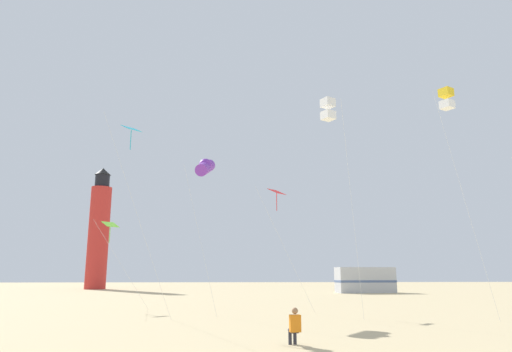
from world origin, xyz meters
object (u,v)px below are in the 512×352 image
(kite_box_white, at_px, (328,110))
(kite_diamond_scarlet, at_px, (277,196))
(kite_diamond_lime, at_px, (111,227))
(kite_flyer_standing, at_px, (294,325))
(lighthouse_distant, at_px, (99,231))
(kite_diamond_cyan, at_px, (132,136))
(kite_box_gold, at_px, (447,99))
(rv_van_silver, at_px, (365,280))
(kite_tube_violet, at_px, (205,167))

(kite_box_white, xyz_separation_m, kite_diamond_scarlet, (-2.18, 5.43, -3.71))
(kite_diamond_scarlet, bearing_deg, kite_diamond_lime, 167.43)
(kite_flyer_standing, relative_size, kite_box_white, 0.10)
(kite_diamond_lime, xyz_separation_m, lighthouse_distant, (-10.40, 34.17, 2.71))
(kite_box_white, relative_size, lighthouse_distant, 0.67)
(kite_diamond_cyan, distance_m, kite_box_gold, 17.21)
(kite_diamond_lime, height_order, lighthouse_distant, lighthouse_distant)
(kite_box_white, distance_m, lighthouse_distant, 48.08)
(kite_flyer_standing, xyz_separation_m, kite_diamond_cyan, (-7.44, 9.08, 8.87))
(kite_diamond_scarlet, bearing_deg, kite_box_gold, -30.63)
(lighthouse_distant, bearing_deg, kite_box_white, -61.01)
(kite_flyer_standing, xyz_separation_m, rv_van_silver, (13.11, 36.55, 0.78))
(kite_box_white, bearing_deg, kite_tube_violet, 152.56)
(kite_diamond_cyan, height_order, kite_tube_violet, kite_diamond_cyan)
(kite_diamond_cyan, xyz_separation_m, kite_tube_violet, (3.91, 1.86, -1.26))
(kite_box_white, xyz_separation_m, kite_tube_violet, (-6.55, 3.40, -2.40))
(kite_tube_violet, distance_m, lighthouse_distant, 42.05)
(kite_diamond_scarlet, xyz_separation_m, rv_van_silver, (12.27, 23.57, -5.53))
(kite_flyer_standing, height_order, kite_tube_violet, kite_tube_violet)
(kite_diamond_cyan, bearing_deg, lighthouse_distant, 107.57)
(kite_diamond_cyan, bearing_deg, kite_box_white, -8.38)
(kite_diamond_lime, bearing_deg, kite_box_white, -31.28)
(kite_diamond_cyan, bearing_deg, kite_tube_violet, 25.48)
(kite_diamond_scarlet, distance_m, rv_van_silver, 27.15)
(kite_box_white, relative_size, kite_diamond_scarlet, 1.52)
(kite_box_white, relative_size, kite_box_gold, 0.93)
(kite_diamond_lime, height_order, rv_van_silver, kite_diamond_lime)
(kite_box_white, distance_m, kite_box_gold, 6.64)
(kite_diamond_scarlet, relative_size, lighthouse_distant, 0.44)
(kite_diamond_cyan, xyz_separation_m, kite_box_gold, (17.04, -1.30, 1.97))
(kite_flyer_standing, height_order, kite_box_gold, kite_box_gold)
(kite_flyer_standing, distance_m, kite_tube_violet, 13.79)
(kite_diamond_lime, height_order, kite_diamond_cyan, kite_diamond_cyan)
(kite_diamond_cyan, height_order, lighthouse_distant, lighthouse_distant)
(kite_flyer_standing, distance_m, kite_diamond_scarlet, 14.45)
(kite_diamond_cyan, xyz_separation_m, kite_diamond_scarlet, (8.28, 3.89, -2.57))
(kite_box_gold, bearing_deg, kite_box_white, -177.91)
(kite_diamond_cyan, distance_m, lighthouse_distant, 42.45)
(kite_diamond_lime, relative_size, kite_box_white, 0.49)
(kite_diamond_cyan, height_order, rv_van_silver, kite_diamond_cyan)
(kite_flyer_standing, height_order, rv_van_silver, rv_van_silver)
(kite_flyer_standing, height_order, kite_box_white, kite_box_white)
(kite_diamond_lime, relative_size, kite_diamond_scarlet, 0.75)
(kite_tube_violet, height_order, rv_van_silver, kite_tube_violet)
(kite_diamond_lime, distance_m, rv_van_silver, 31.46)
(kite_flyer_standing, relative_size, kite_diamond_scarlet, 0.16)
(kite_diamond_cyan, bearing_deg, rv_van_silver, 53.19)
(kite_tube_violet, bearing_deg, kite_flyer_standing, -72.12)
(lighthouse_distant, bearing_deg, kite_diamond_cyan, -72.43)
(kite_tube_violet, bearing_deg, rv_van_silver, 56.97)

